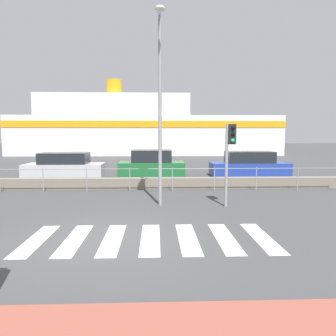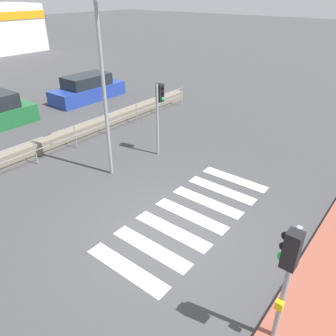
{
  "view_description": "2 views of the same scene",
  "coord_description": "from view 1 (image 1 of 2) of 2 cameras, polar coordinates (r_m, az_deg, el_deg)",
  "views": [
    {
      "loc": [
        1.13,
        -7.64,
        2.5
      ],
      "look_at": [
        1.49,
        2.0,
        1.5
      ],
      "focal_mm": 35.0,
      "sensor_mm": 36.0,
      "label": 1
    },
    {
      "loc": [
        -5.59,
        -4.36,
        5.93
      ],
      "look_at": [
        1.16,
        1.0,
        1.2
      ],
      "focal_mm": 35.0,
      "sensor_mm": 36.0,
      "label": 2
    }
  ],
  "objects": [
    {
      "name": "traffic_light_far",
      "position": [
        11.35,
        10.73,
        3.72
      ],
      "size": [
        0.34,
        0.32,
        2.84
      ],
      "color": "gray",
      "rests_on": "ground_plane"
    },
    {
      "name": "ground_plane",
      "position": [
        8.11,
        -10.29,
        -12.13
      ],
      "size": [
        160.0,
        160.0,
        0.0
      ],
      "primitive_type": "plane",
      "color": "#424244"
    },
    {
      "name": "parked_car_blue",
      "position": [
        20.12,
        13.96,
        0.41
      ],
      "size": [
        4.57,
        1.74,
        1.47
      ],
      "color": "#233D9E",
      "rests_on": "ground_plane"
    },
    {
      "name": "streetlamp",
      "position": [
        11.31,
        -1.41,
        13.66
      ],
      "size": [
        0.32,
        0.98,
        6.59
      ],
      "color": "gray",
      "rests_on": "ground_plane"
    },
    {
      "name": "harbor_fence",
      "position": [
        14.28,
        -6.69,
        -1.36
      ],
      "size": [
        18.58,
        0.04,
        1.05
      ],
      "color": "gray",
      "rests_on": "ground_plane"
    },
    {
      "name": "crosswalk",
      "position": [
        8.04,
        -3.09,
        -12.19
      ],
      "size": [
        5.85,
        2.4,
        0.01
      ],
      "color": "silver",
      "rests_on": "ground_plane"
    },
    {
      "name": "ferry_boat",
      "position": [
        40.33,
        -4.91,
        6.7
      ],
      "size": [
        31.92,
        6.45,
        8.97
      ],
      "color": "white",
      "rests_on": "ground_plane"
    },
    {
      "name": "parked_car_silver",
      "position": [
        20.05,
        -17.55,
        0.23
      ],
      "size": [
        4.51,
        1.84,
        1.42
      ],
      "color": "#BCBCC1",
      "rests_on": "ground_plane"
    },
    {
      "name": "seawall",
      "position": [
        15.21,
        -6.41,
        -2.64
      ],
      "size": [
        20.6,
        0.55,
        0.48
      ],
      "color": "slate",
      "rests_on": "ground_plane"
    },
    {
      "name": "parked_car_green",
      "position": [
        19.32,
        -2.87,
        0.49
      ],
      "size": [
        3.83,
        1.85,
        1.57
      ],
      "color": "#1E6633",
      "rests_on": "ground_plane"
    }
  ]
}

